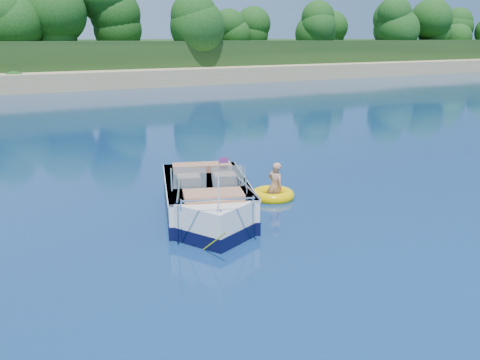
# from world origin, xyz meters

# --- Properties ---
(ground) EXTENTS (160.00, 160.00, 0.00)m
(ground) POSITION_xyz_m (0.00, 0.00, 0.00)
(ground) COLOR #091D44
(ground) RESTS_ON ground
(treeline) EXTENTS (150.00, 7.12, 8.19)m
(treeline) POSITION_xyz_m (0.04, 41.01, 5.55)
(treeline) COLOR black
(treeline) RESTS_ON ground
(motorboat) EXTENTS (3.31, 5.51, 1.92)m
(motorboat) POSITION_xyz_m (-1.02, 0.24, 0.37)
(motorboat) COLOR white
(motorboat) RESTS_ON ground
(tow_tube) EXTENTS (1.43, 1.43, 0.32)m
(tow_tube) POSITION_xyz_m (1.26, 0.77, 0.08)
(tow_tube) COLOR #FDC600
(tow_tube) RESTS_ON ground
(boy) EXTENTS (0.51, 0.81, 1.47)m
(boy) POSITION_xyz_m (1.28, 0.73, 0.00)
(boy) COLOR tan
(boy) RESTS_ON ground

